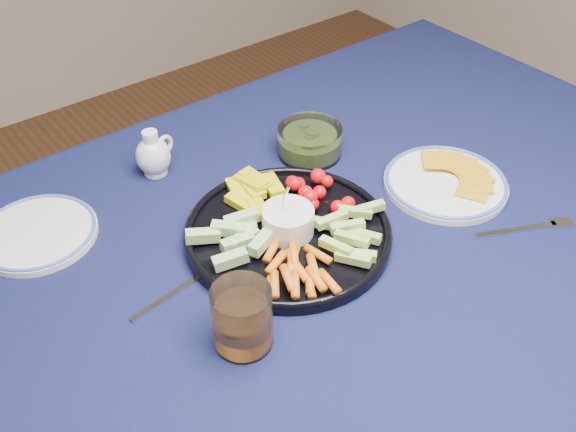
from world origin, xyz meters
TOP-DOWN VIEW (x-y plane):
  - dining_table at (0.00, 0.00)m, footprint 1.67×1.07m
  - crudite_platter at (-0.02, 0.05)m, footprint 0.35×0.35m
  - creamer_pitcher at (-0.10, 0.35)m, footprint 0.08×0.07m
  - pickle_bowl at (0.17, 0.22)m, footprint 0.13×0.13m
  - cheese_plate at (0.30, -0.02)m, footprint 0.23×0.23m
  - juice_tumbler at (-0.20, -0.08)m, footprint 0.09×0.09m
  - fork_left at (-0.21, 0.06)m, footprint 0.17×0.04m
  - fork_right at (0.33, -0.19)m, footprint 0.17×0.09m
  - side_plate_extra at (-0.35, 0.31)m, footprint 0.20×0.20m

SIDE VIEW (x-z plane):
  - dining_table at x=0.00m, z-range 0.29..1.03m
  - fork_left at x=-0.21m, z-range 0.75..0.75m
  - fork_right at x=0.33m, z-range 0.75..0.75m
  - side_plate_extra at x=-0.35m, z-range 0.75..0.76m
  - cheese_plate at x=0.30m, z-range 0.74..0.77m
  - crudite_platter at x=-0.02m, z-range 0.71..0.82m
  - pickle_bowl at x=0.17m, z-range 0.74..0.80m
  - creamer_pitcher at x=-0.10m, z-range 0.74..0.83m
  - juice_tumbler at x=-0.20m, z-range 0.74..0.84m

